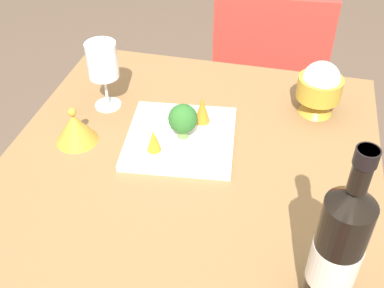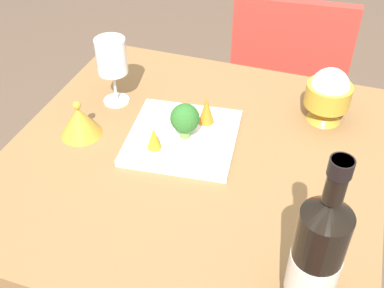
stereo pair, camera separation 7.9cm
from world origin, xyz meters
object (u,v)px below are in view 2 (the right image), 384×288
wine_bottle (315,261)px  chair_near_window (287,76)px  rice_bowl_lid (80,121)px  broccoli_floret (185,119)px  carrot_garnish_right (154,138)px  carrot_garnish_left (207,110)px  rice_bowl (328,94)px  serving_plate (183,137)px  wine_glass (111,58)px

wine_bottle → chair_near_window: bearing=-170.1°
rice_bowl_lid → broccoli_floret: broccoli_floret is taller
broccoli_floret → carrot_garnish_right: bearing=-40.0°
wine_bottle → carrot_garnish_left: bearing=-144.7°
rice_bowl_lid → wine_bottle: bearing=62.6°
wine_bottle → rice_bowl: (-0.55, -0.03, -0.06)m
serving_plate → carrot_garnish_left: 0.09m
carrot_garnish_left → carrot_garnish_right: 0.16m
wine_glass → serving_plate: size_ratio=0.65×
carrot_garnish_left → serving_plate: bearing=-31.6°
wine_bottle → rice_bowl: size_ratio=2.35×
rice_bowl → carrot_garnish_right: rice_bowl is taller
serving_plate → carrot_garnish_left: carrot_garnish_left is taller
rice_bowl → wine_bottle: bearing=3.3°
chair_near_window → carrot_garnish_left: bearing=-103.9°
chair_near_window → wine_bottle: wine_bottle is taller
rice_bowl → carrot_garnish_left: bearing=-64.7°
wine_glass → carrot_garnish_left: (0.03, 0.26, -0.08)m
wine_glass → broccoli_floret: bearing=66.5°
wine_glass → serving_plate: 0.27m
broccoli_floret → carrot_garnish_right: 0.08m
carrot_garnish_left → carrot_garnish_right: bearing=-33.2°
carrot_garnish_right → wine_glass: bearing=-132.7°
serving_plate → broccoli_floret: broccoli_floret is taller
broccoli_floret → serving_plate: bearing=-111.8°
wine_bottle → wine_glass: size_ratio=1.86×
rice_bowl → carrot_garnish_right: 0.44m
rice_bowl_lid → wine_glass: bearing=172.7°
broccoli_floret → chair_near_window: bearing=168.9°
chair_near_window → wine_bottle: 1.15m
wine_glass → rice_bowl: size_ratio=1.26×
wine_glass → carrot_garnish_right: (0.16, 0.17, -0.09)m
rice_bowl → chair_near_window: bearing=-163.6°
wine_glass → rice_bowl: wine_glass is taller
wine_glass → rice_bowl_lid: bearing=-7.3°
rice_bowl → wine_glass: bearing=-79.7°
rice_bowl → carrot_garnish_right: bearing=-53.9°
rice_bowl → rice_bowl_lid: (0.25, -0.54, -0.04)m
rice_bowl_lid → serving_plate: bearing=103.3°
serving_plate → carrot_garnish_right: bearing=-34.7°
carrot_garnish_left → rice_bowl: bearing=115.3°
wine_bottle → carrot_garnish_right: (-0.29, -0.38, -0.09)m
rice_bowl → carrot_garnish_right: size_ratio=2.59×
rice_bowl_lid → broccoli_floret: size_ratio=1.17×
wine_bottle → carrot_garnish_left: 0.52m
wine_glass → rice_bowl: 0.54m
broccoli_floret → carrot_garnish_left: size_ratio=1.23×
serving_plate → carrot_garnish_left: size_ratio=3.97×
chair_near_window → rice_bowl_lid: (0.78, -0.39, 0.25)m
broccoli_floret → carrot_garnish_left: broccoli_floret is taller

